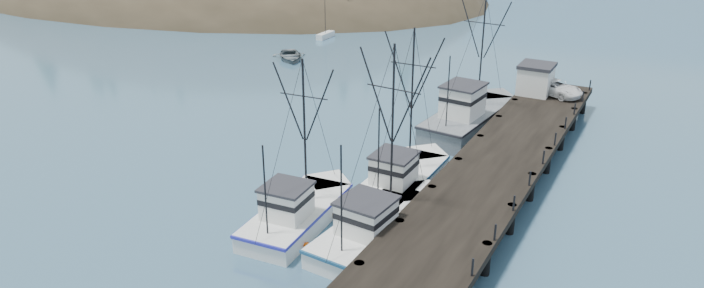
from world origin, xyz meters
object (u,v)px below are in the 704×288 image
at_px(trawler_far, 403,178).
at_px(pier_shed, 536,79).
at_px(pier, 494,170).
at_px(motorboat, 290,59).
at_px(work_vessel, 471,116).
at_px(trawler_near, 381,225).
at_px(pickup_truck, 555,87).
at_px(trawler_mid, 300,211).

bearing_deg(trawler_far, pier_shed, 78.18).
distance_m(pier, trawler_far, 6.31).
xyz_separation_m(pier_shed, motorboat, (-30.89, 5.59, -3.42)).
xyz_separation_m(work_vessel, motorboat, (-27.07, 12.25, -1.23)).
relative_size(trawler_near, pier_shed, 3.79).
height_order(trawler_far, work_vessel, work_vessel).
height_order(pier, motorboat, pier).
relative_size(work_vessel, pier_shed, 4.38).
xyz_separation_m(pier, work_vessel, (-5.32, 10.92, -0.46)).
bearing_deg(motorboat, trawler_far, -83.02).
height_order(trawler_far, pier_shed, trawler_far).
bearing_deg(work_vessel, pickup_truck, 51.81).
bearing_deg(trawler_far, motorboat, 136.05).
xyz_separation_m(pier, trawler_far, (-5.71, -2.55, -0.87)).
xyz_separation_m(trawler_near, trawler_mid, (-5.30, -0.87, -0.00)).
relative_size(trawler_far, pickup_truck, 2.26).
height_order(trawler_near, trawler_far, trawler_near).
height_order(trawler_mid, pickup_truck, trawler_mid).
relative_size(trawler_far, work_vessel, 0.83).
distance_m(trawler_near, work_vessel, 20.12).
bearing_deg(trawler_mid, pickup_truck, 70.83).
bearing_deg(pier, motorboat, 144.42).
height_order(pier, pickup_truck, pickup_truck).
bearing_deg(trawler_far, pickup_truck, 73.83).
height_order(trawler_near, trawler_mid, trawler_near).
distance_m(trawler_far, work_vessel, 13.48).
relative_size(trawler_near, motorboat, 2.09).
bearing_deg(pickup_truck, pier, -157.93).
bearing_deg(work_vessel, trawler_mid, -101.27).
height_order(trawler_far, motorboat, trawler_far).
bearing_deg(trawler_mid, motorboat, 124.58).
bearing_deg(pier_shed, motorboat, 169.74).
distance_m(trawler_near, trawler_mid, 5.37).
bearing_deg(motorboat, pier, -74.65).
bearing_deg(pier_shed, work_vessel, -119.87).
distance_m(trawler_far, motorboat, 37.06).
xyz_separation_m(trawler_mid, work_vessel, (4.18, 20.96, 0.41)).
bearing_deg(trawler_far, work_vessel, 88.35).
xyz_separation_m(trawler_far, pickup_truck, (5.96, 20.55, 1.89)).
xyz_separation_m(trawler_near, motorboat, (-28.19, 32.33, -0.82)).
bearing_deg(pier_shed, pickup_truck, 13.68).
xyz_separation_m(trawler_mid, pier_shed, (8.00, 27.61, 2.60)).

